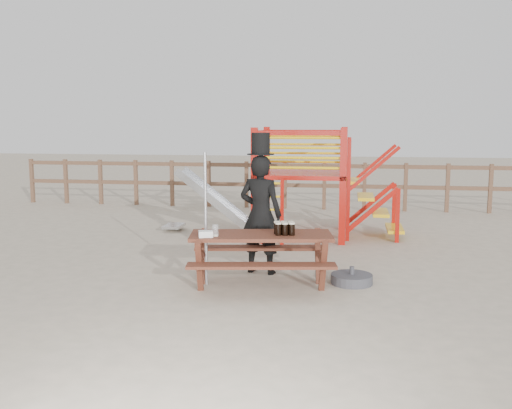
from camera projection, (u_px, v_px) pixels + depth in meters
name	position (u px, v px, depth m)	size (l,w,h in m)	color
ground	(264.00, 285.00, 7.73)	(60.00, 60.00, 0.00)	#BEAC94
back_fence	(305.00, 180.00, 14.47)	(15.09, 0.09, 1.20)	brown
playground_fort	(298.00, 180.00, 11.06)	(4.71, 1.84, 2.10)	#B2140B
picnic_table	(261.00, 254.00, 7.59)	(2.05, 1.57, 0.72)	brown
man_with_hat	(261.00, 211.00, 8.25)	(0.70, 0.54, 2.05)	black
metal_pole	(206.00, 219.00, 7.65)	(0.04, 0.04, 1.80)	#B2B2B7
parasol_base	(352.00, 279.00, 7.80)	(0.57, 0.57, 0.24)	#3E3E43
paper_bag	(206.00, 234.00, 7.35)	(0.18, 0.14, 0.08)	white
stout_pints	(284.00, 228.00, 7.49)	(0.29, 0.19, 0.17)	black
empty_glasses	(215.00, 231.00, 7.39)	(0.08, 0.08, 0.15)	silver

